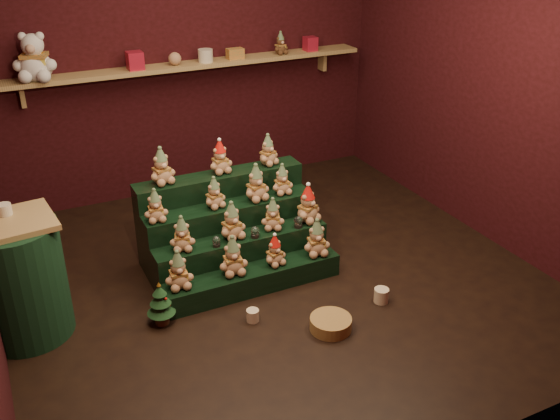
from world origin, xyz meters
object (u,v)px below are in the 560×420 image
riser_tier_front (254,280)px  brown_bear (281,43)px  side_table (20,279)px  mini_christmas_tree (161,303)px  mug_left (253,315)px  mug_right (381,295)px  snow_globe_b (255,232)px  snow_globe_a (216,241)px  snow_globe_c (298,222)px  wicker_basket (331,324)px  white_bear (33,50)px

riser_tier_front → brown_bear: 2.62m
side_table → mini_christmas_tree: (0.86, -0.31, -0.26)m
mini_christmas_tree → mug_left: bearing=-23.7°
mug_right → brown_bear: size_ratio=0.51×
snow_globe_b → mini_christmas_tree: (-0.85, -0.27, -0.24)m
mini_christmas_tree → mug_right: size_ratio=3.11×
snow_globe_a → snow_globe_c: size_ratio=0.85×
mini_christmas_tree → mug_right: 1.62m
snow_globe_a → snow_globe_b: bearing=0.0°
snow_globe_b → brown_bear: (1.08, 1.76, 1.02)m
snow_globe_b → mug_right: (0.70, -0.73, -0.35)m
wicker_basket → brown_bear: size_ratio=1.36×
mug_left → brown_bear: 2.99m
snow_globe_b → snow_globe_a: bearing=180.0°
riser_tier_front → wicker_basket: (0.28, -0.69, -0.04)m
mug_left → snow_globe_c: bearing=39.6°
white_bear → brown_bear: white_bear is taller
snow_globe_b → side_table: (-1.70, 0.04, 0.02)m
snow_globe_a → side_table: bearing=178.2°
snow_globe_c → brown_bear: size_ratio=0.44×
snow_globe_c → white_bear: bearing=132.4°
mug_left → white_bear: size_ratio=0.18×
snow_globe_a → white_bear: white_bear is taller
riser_tier_front → snow_globe_a: (-0.23, 0.16, 0.31)m
brown_bear → wicker_basket: bearing=-119.4°
side_table → brown_bear: 3.42m
white_bear → mini_christmas_tree: bearing=-60.6°
snow_globe_b → snow_globe_c: 0.38m
riser_tier_front → white_bear: 2.68m
snow_globe_c → wicker_basket: bearing=-102.1°
mini_christmas_tree → wicker_basket: (1.04, -0.59, -0.12)m
side_table → mug_left: bearing=-27.4°
mug_right → white_bear: (-1.93, 2.49, 1.52)m
snow_globe_c → wicker_basket: snow_globe_c is taller
side_table → mug_right: size_ratio=7.86×
mug_right → brown_bear: (0.38, 2.49, 1.37)m
wicker_basket → white_bear: size_ratio=0.58×
mug_right → wicker_basket: (-0.51, -0.12, -0.01)m
snow_globe_a → white_bear: bearing=117.4°
riser_tier_front → white_bear: bearing=120.7°
riser_tier_front → mini_christmas_tree: size_ratio=4.08×
side_table → riser_tier_front: bearing=-13.1°
snow_globe_b → white_bear: bearing=124.9°
snow_globe_c → brown_bear: bearing=68.3°
snow_globe_b → wicker_basket: snow_globe_b is taller
mug_left → wicker_basket: (0.45, -0.33, 0.00)m
side_table → mini_christmas_tree: 0.95m
snow_globe_c → mug_right: snow_globe_c is taller
snow_globe_c → mug_right: (0.33, -0.73, -0.35)m
snow_globe_a → mini_christmas_tree: size_ratio=0.24×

